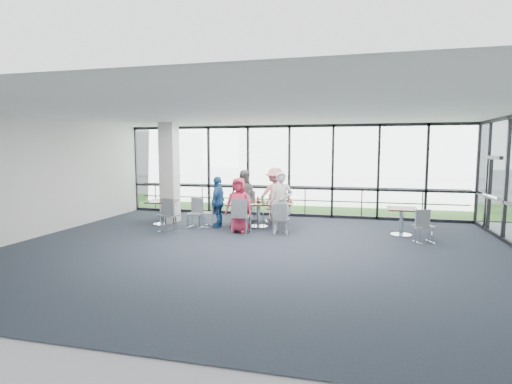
% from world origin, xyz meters
% --- Properties ---
extents(floor, '(12.00, 10.00, 0.02)m').
position_xyz_m(floor, '(0.00, 0.00, -0.01)').
color(floor, '#212932').
rests_on(floor, ground).
extents(ceiling, '(12.00, 10.00, 0.04)m').
position_xyz_m(ceiling, '(0.00, 0.00, 3.20)').
color(ceiling, white).
rests_on(ceiling, ground).
extents(wall_left, '(0.10, 10.00, 3.20)m').
position_xyz_m(wall_left, '(-6.00, 0.00, 1.60)').
color(wall_left, silver).
rests_on(wall_left, ground).
extents(wall_front, '(12.00, 0.10, 3.20)m').
position_xyz_m(wall_front, '(0.00, -5.00, 1.60)').
color(wall_front, silver).
rests_on(wall_front, ground).
extents(curtain_wall_back, '(12.00, 0.10, 3.20)m').
position_xyz_m(curtain_wall_back, '(0.00, 5.00, 1.60)').
color(curtain_wall_back, white).
rests_on(curtain_wall_back, ground).
extents(exit_door, '(0.12, 1.60, 2.10)m').
position_xyz_m(exit_door, '(6.00, 3.75, 1.05)').
color(exit_door, black).
rests_on(exit_door, ground).
extents(structural_column, '(0.50, 0.50, 3.20)m').
position_xyz_m(structural_column, '(-3.60, 3.00, 1.60)').
color(structural_column, silver).
rests_on(structural_column, ground).
extents(apron, '(80.00, 70.00, 0.02)m').
position_xyz_m(apron, '(0.00, 10.00, -0.02)').
color(apron, gray).
rests_on(apron, ground).
extents(grass_strip, '(80.00, 5.00, 0.01)m').
position_xyz_m(grass_strip, '(0.00, 8.00, 0.01)').
color(grass_strip, '#2A5F25').
rests_on(grass_strip, ground).
extents(hangar_main, '(24.00, 10.00, 6.00)m').
position_xyz_m(hangar_main, '(4.00, 32.00, 3.00)').
color(hangar_main, silver).
rests_on(hangar_main, ground).
extents(hangar_aux, '(10.00, 6.00, 4.00)m').
position_xyz_m(hangar_aux, '(-18.00, 28.00, 2.00)').
color(hangar_aux, silver).
rests_on(hangar_aux, ground).
extents(guard_rail, '(12.00, 0.06, 0.06)m').
position_xyz_m(guard_rail, '(0.00, 5.60, 0.50)').
color(guard_rail, '#2D2D33').
rests_on(guard_rail, ground).
extents(main_table, '(2.11, 1.46, 0.75)m').
position_xyz_m(main_table, '(-0.57, 2.75, 0.63)').
color(main_table, '#391C10').
rests_on(main_table, ground).
extents(side_table_left, '(1.00, 1.00, 0.75)m').
position_xyz_m(side_table_left, '(-3.58, 2.41, 0.63)').
color(side_table_left, '#391C10').
rests_on(side_table_left, ground).
extents(side_table_right, '(0.78, 0.78, 0.75)m').
position_xyz_m(side_table_right, '(3.52, 2.54, 0.62)').
color(side_table_right, '#391C10').
rests_on(side_table_right, ground).
extents(diner_near_left, '(0.78, 0.52, 1.56)m').
position_xyz_m(diner_near_left, '(-0.93, 1.88, 0.78)').
color(diner_near_left, '#C82A49').
rests_on(diner_near_left, ground).
extents(diner_near_right, '(0.66, 0.50, 1.73)m').
position_xyz_m(diner_near_right, '(0.25, 2.10, 0.87)').
color(diner_near_right, silver).
rests_on(diner_near_right, ground).
extents(diner_far_left, '(0.83, 0.52, 1.69)m').
position_xyz_m(diner_far_left, '(-1.25, 3.52, 0.85)').
color(diner_far_left, slate).
rests_on(diner_far_left, ground).
extents(diner_far_right, '(1.23, 0.78, 1.76)m').
position_xyz_m(diner_far_right, '(-0.23, 3.68, 0.88)').
color(diner_far_right, '#CF8283').
rests_on(diner_far_right, ground).
extents(diner_end, '(0.51, 0.91, 1.55)m').
position_xyz_m(diner_end, '(-1.74, 2.43, 0.77)').
color(diner_end, '#245995').
rests_on(diner_end, ground).
extents(chair_main_nl, '(0.49, 0.49, 0.98)m').
position_xyz_m(chair_main_nl, '(-0.81, 1.73, 0.49)').
color(chair_main_nl, slate).
rests_on(chair_main_nl, ground).
extents(chair_main_nr, '(0.45, 0.45, 0.85)m').
position_xyz_m(chair_main_nr, '(0.30, 1.89, 0.42)').
color(chair_main_nr, slate).
rests_on(chair_main_nr, ground).
extents(chair_main_fl, '(0.48, 0.48, 0.96)m').
position_xyz_m(chair_main_fl, '(-1.16, 3.55, 0.48)').
color(chair_main_fl, slate).
rests_on(chair_main_fl, ground).
extents(chair_main_fr, '(0.54, 0.54, 0.86)m').
position_xyz_m(chair_main_fr, '(-0.37, 3.78, 0.43)').
color(chair_main_fr, slate).
rests_on(chair_main_fr, ground).
extents(chair_main_end, '(0.43, 0.43, 0.86)m').
position_xyz_m(chair_main_end, '(-2.03, 2.37, 0.43)').
color(chair_main_end, slate).
rests_on(chair_main_end, ground).
extents(chair_spare_la, '(0.59, 0.59, 0.96)m').
position_xyz_m(chair_spare_la, '(-2.86, 1.42, 0.48)').
color(chair_spare_la, slate).
rests_on(chair_spare_la, ground).
extents(chair_spare_lb, '(0.45, 0.45, 0.86)m').
position_xyz_m(chair_spare_lb, '(-2.37, 2.18, 0.43)').
color(chair_spare_lb, slate).
rests_on(chair_spare_lb, ground).
extents(chair_spare_r, '(0.55, 0.55, 0.85)m').
position_xyz_m(chair_spare_r, '(3.97, 1.73, 0.42)').
color(chair_spare_r, slate).
rests_on(chair_spare_r, ground).
extents(plate_nl, '(0.25, 0.25, 0.01)m').
position_xyz_m(plate_nl, '(-1.00, 2.28, 0.76)').
color(plate_nl, white).
rests_on(plate_nl, main_table).
extents(plate_nr, '(0.24, 0.24, 0.01)m').
position_xyz_m(plate_nr, '(0.01, 2.58, 0.76)').
color(plate_nr, white).
rests_on(plate_nr, main_table).
extents(plate_fl, '(0.26, 0.26, 0.01)m').
position_xyz_m(plate_fl, '(-1.12, 3.03, 0.76)').
color(plate_fl, white).
rests_on(plate_fl, main_table).
extents(plate_fr, '(0.26, 0.26, 0.01)m').
position_xyz_m(plate_fr, '(-0.19, 3.14, 0.76)').
color(plate_fr, white).
rests_on(plate_fr, main_table).
extents(plate_end, '(0.27, 0.27, 0.01)m').
position_xyz_m(plate_end, '(-1.33, 2.55, 0.76)').
color(plate_end, white).
rests_on(plate_end, main_table).
extents(tumbler_a, '(0.07, 0.07, 0.14)m').
position_xyz_m(tumbler_a, '(-0.77, 2.52, 0.82)').
color(tumbler_a, white).
rests_on(tumbler_a, main_table).
extents(tumbler_b, '(0.07, 0.07, 0.14)m').
position_xyz_m(tumbler_b, '(-0.27, 2.66, 0.82)').
color(tumbler_b, white).
rests_on(tumbler_b, main_table).
extents(tumbler_c, '(0.06, 0.06, 0.13)m').
position_xyz_m(tumbler_c, '(-0.52, 2.95, 0.81)').
color(tumbler_c, white).
rests_on(tumbler_c, main_table).
extents(tumbler_d, '(0.06, 0.06, 0.13)m').
position_xyz_m(tumbler_d, '(-1.14, 2.47, 0.81)').
color(tumbler_d, white).
rests_on(tumbler_d, main_table).
extents(menu_a, '(0.37, 0.36, 0.00)m').
position_xyz_m(menu_a, '(-0.61, 2.32, 0.75)').
color(menu_a, white).
rests_on(menu_a, main_table).
extents(menu_b, '(0.34, 0.26, 0.00)m').
position_xyz_m(menu_b, '(0.34, 2.69, 0.75)').
color(menu_b, white).
rests_on(menu_b, main_table).
extents(menu_c, '(0.38, 0.36, 0.00)m').
position_xyz_m(menu_c, '(-0.57, 3.20, 0.75)').
color(menu_c, white).
rests_on(menu_c, main_table).
extents(condiment_caddy, '(0.10, 0.07, 0.04)m').
position_xyz_m(condiment_caddy, '(-0.57, 2.75, 0.77)').
color(condiment_caddy, black).
rests_on(condiment_caddy, main_table).
extents(ketchup_bottle, '(0.06, 0.06, 0.18)m').
position_xyz_m(ketchup_bottle, '(-0.59, 2.76, 0.84)').
color(ketchup_bottle, maroon).
rests_on(ketchup_bottle, main_table).
extents(green_bottle, '(0.05, 0.05, 0.20)m').
position_xyz_m(green_bottle, '(-0.46, 2.87, 0.85)').
color(green_bottle, '#256D2B').
rests_on(green_bottle, main_table).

